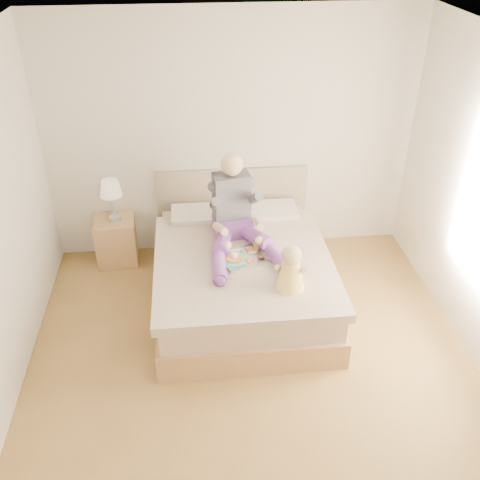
{
  "coord_description": "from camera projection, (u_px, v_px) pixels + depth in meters",
  "views": [
    {
      "loc": [
        -0.46,
        -3.31,
        3.53
      ],
      "look_at": [
        -0.01,
        1.05,
        0.72
      ],
      "focal_mm": 40.0,
      "sensor_mm": 36.0,
      "label": 1
    }
  ],
  "objects": [
    {
      "name": "nightstand",
      "position": [
        116.0,
        240.0,
        6.03
      ],
      "size": [
        0.46,
        0.42,
        0.54
      ],
      "rotation": [
        0.0,
        0.0,
        0.06
      ],
      "color": "#A47C4C",
      "rests_on": "ground"
    },
    {
      "name": "bed",
      "position": [
        241.0,
        271.0,
        5.45
      ],
      "size": [
        1.7,
        2.18,
        1.0
      ],
      "color": "#A47C4C",
      "rests_on": "ground"
    },
    {
      "name": "adult",
      "position": [
        236.0,
        217.0,
        5.27
      ],
      "size": [
        0.75,
        1.12,
        0.89
      ],
      "rotation": [
        0.0,
        0.0,
        0.14
      ],
      "color": "#713990",
      "rests_on": "bed"
    },
    {
      "name": "tray",
      "position": [
        242.0,
        256.0,
        5.12
      ],
      "size": [
        0.53,
        0.48,
        0.12
      ],
      "rotation": [
        0.0,
        0.0,
        0.38
      ],
      "color": "silver",
      "rests_on": "bed"
    },
    {
      "name": "lamp",
      "position": [
        111.0,
        190.0,
        5.68
      ],
      "size": [
        0.24,
        0.24,
        0.48
      ],
      "color": "silver",
      "rests_on": "nightstand"
    },
    {
      "name": "baby",
      "position": [
        291.0,
        270.0,
        4.66
      ],
      "size": [
        0.29,
        0.39,
        0.43
      ],
      "rotation": [
        0.0,
        0.0,
        -0.25
      ],
      "color": "#FFD250",
      "rests_on": "bed"
    },
    {
      "name": "room",
      "position": [
        267.0,
        225.0,
        3.91
      ],
      "size": [
        4.02,
        4.22,
        2.71
      ],
      "color": "brown",
      "rests_on": "ground"
    }
  ]
}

